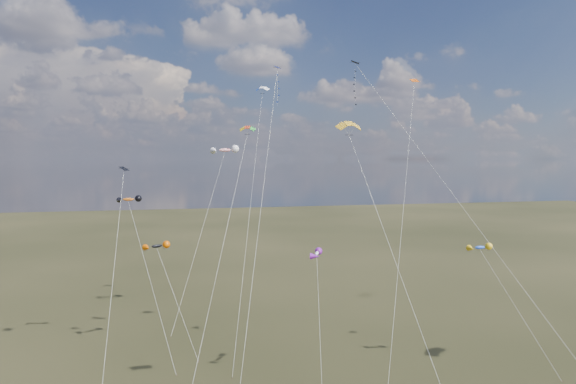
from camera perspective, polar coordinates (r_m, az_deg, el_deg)
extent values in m
cube|color=black|center=(65.12, 7.48, 14.09)|extent=(1.31, 1.34, 0.41)
cylinder|color=silver|center=(56.71, 19.17, -2.02)|extent=(15.60, 24.66, 34.49)
cube|color=#0D1347|center=(57.73, -1.18, 13.69)|extent=(0.96, 0.96, 0.33)
cylinder|color=silver|center=(48.29, -3.27, -3.85)|extent=(7.25, 16.92, 32.71)
cube|color=black|center=(62.94, -17.76, 2.49)|extent=(1.24, 1.28, 0.47)
cylinder|color=silver|center=(56.20, -18.84, -8.74)|extent=(1.26, 16.21, 21.57)
cube|color=#D6500C|center=(59.81, 13.87, 11.94)|extent=(0.91, 0.82, 0.43)
cylinder|color=silver|center=(51.28, 12.49, -4.23)|extent=(9.41, 14.07, 31.39)
cylinder|color=silver|center=(41.80, 12.97, -9.91)|extent=(4.43, 14.38, 25.85)
cylinder|color=silver|center=(66.14, -4.23, -1.39)|extent=(8.20, 26.93, 33.70)
cube|color=#332316|center=(56.70, -6.23, -19.84)|extent=(0.10, 0.10, 0.12)
cylinder|color=silver|center=(55.02, -7.40, -6.17)|extent=(8.35, 17.59, 26.59)
ellipsoid|color=black|center=(65.30, -14.37, -5.84)|extent=(2.96, 2.11, 0.99)
cylinder|color=silver|center=(62.80, -12.25, -11.80)|extent=(4.53, 7.75, 12.02)
cube|color=#332316|center=(61.10, -9.89, -18.10)|extent=(0.10, 0.10, 0.12)
ellipsoid|color=#C15B14|center=(66.94, -17.32, -0.79)|extent=(2.83, 1.29, 0.95)
cylinder|color=silver|center=(61.67, -15.05, -9.42)|extent=(5.46, 13.07, 17.67)
cube|color=#332316|center=(58.11, -12.28, -19.31)|extent=(0.10, 0.10, 0.12)
ellipsoid|color=white|center=(53.75, 3.22, -6.82)|extent=(1.83, 2.67, 0.79)
cylinder|color=silver|center=(51.55, 3.54, -14.68)|extent=(1.67, 7.73, 12.90)
ellipsoid|color=red|center=(75.97, -7.04, 4.65)|extent=(3.68, 1.92, 1.39)
cylinder|color=silver|center=(71.46, -9.79, -4.97)|extent=(8.17, 9.99, 24.00)
cube|color=#332316|center=(69.35, -12.92, -15.44)|extent=(0.10, 0.10, 0.12)
ellipsoid|color=blue|center=(60.97, 20.55, -5.79)|extent=(2.41, 1.08, 0.94)
cylinder|color=silver|center=(61.09, 24.33, -12.05)|extent=(5.23, 6.95, 12.90)
cube|color=#332316|center=(62.17, 28.21, -18.09)|extent=(0.10, 0.10, 0.12)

